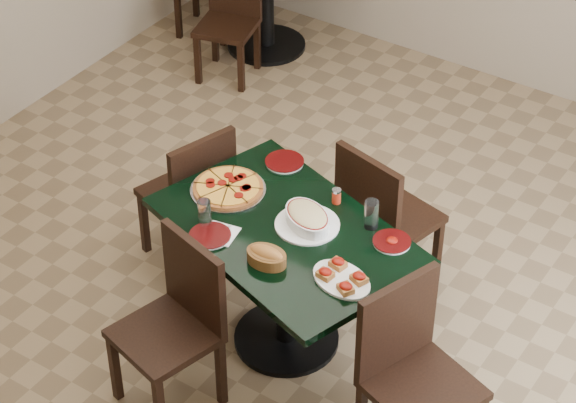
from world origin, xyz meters
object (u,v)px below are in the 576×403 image
Objects in this scene: main_table at (286,258)px; bruschetta_platter at (342,277)px; chair_left at (193,191)px; chair_near at (178,316)px; bread_basket at (267,256)px; back_chair_near at (230,14)px; lasagna_casserole at (307,218)px; chair_right at (411,365)px; chair_far at (381,214)px; pepperoni_pizza at (228,188)px.

bruschetta_platter is (0.41, -0.17, 0.21)m from main_table.
chair_left is at bearing 179.48° from main_table.
chair_near reaches higher than bread_basket.
chair_left reaches higher than main_table.
lasagna_casserole is (1.87, -1.95, 0.35)m from back_chair_near.
lasagna_casserole reaches higher than bread_basket.
main_table is 0.62m from chair_near.
back_chair_near is (-1.03, 1.77, -0.04)m from chair_left.
chair_left is 2.47× the size of bruschetta_platter.
chair_right is 1.07× the size of chair_left.
chair_far reaches higher than back_chair_near.
lasagna_casserole is (-0.12, -0.53, 0.28)m from chair_far.
pepperoni_pizza is 1.08× the size of bruschetta_platter.
lasagna_casserole is at bearing 160.23° from bruschetta_platter.
back_chair_near is at bearing -132.48° from chair_left.
chair_far is at bearing 85.55° from chair_near.
lasagna_casserole is at bearing 65.66° from main_table.
lasagna_casserole is 1.64× the size of bread_basket.
chair_near is at bearing 50.40° from chair_left.
main_table is 1.61× the size of chair_near.
back_chair_near is 2.28× the size of bruschetta_platter.
main_table is 1.81× the size of back_chair_near.
chair_near reaches higher than back_chair_near.
chair_near is 3.04m from back_chair_near.
chair_near is 4.43× the size of bread_basket.
chair_left is at bearing 91.76° from chair_right.
main_table is 0.47m from pepperoni_pizza.
bread_basket is (-0.01, -0.33, -0.01)m from lasagna_casserole.
chair_near is 1.11m from chair_right.
main_table is 1.56× the size of chair_right.
chair_left is 1.08× the size of back_chair_near.
pepperoni_pizza is (0.36, -0.16, 0.28)m from chair_left.
bruschetta_platter is at bearing -4.69° from main_table.
chair_near reaches higher than chair_left.
chair_left is (-0.54, 0.83, -0.02)m from chair_near.
back_chair_near is at bearing 151.25° from bruschetta_platter.
back_chair_near is at bearing 161.48° from lasagna_casserole.
chair_far is at bearing 56.36° from chair_right.
chair_right is at bearing -55.44° from back_chair_near.
main_table is 0.25m from lasagna_casserole.
chair_far is 0.83m from pepperoni_pizza.
chair_far is 1.14× the size of back_chair_near.
chair_far is 1.25m from chair_near.
chair_right reaches higher than chair_left.
chair_right is at bearing 0.15° from main_table.
pepperoni_pizza is 0.86m from bruschetta_platter.
bread_basket is 0.37m from bruschetta_platter.
bread_basket is at bearing -150.89° from bruschetta_platter.
chair_left is 2.61× the size of lasagna_casserole.
chair_near is 0.97× the size of chair_right.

